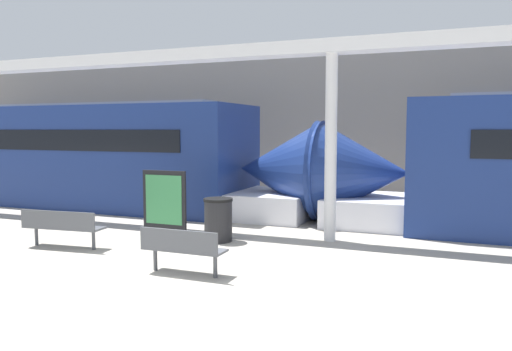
# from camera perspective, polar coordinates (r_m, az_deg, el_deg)

# --- Properties ---
(ground_plane) EXTENTS (60.00, 60.00, 0.00)m
(ground_plane) POSITION_cam_1_polar(r_m,az_deg,el_deg) (8.37, -11.96, -11.46)
(ground_plane) COLOR #A8A093
(station_wall) EXTENTS (56.00, 0.20, 5.00)m
(station_wall) POSITION_cam_1_polar(r_m,az_deg,el_deg) (17.75, 7.26, 5.55)
(station_wall) COLOR gray
(station_wall) RESTS_ON ground_plane
(train_right) EXTENTS (16.84, 2.93, 3.20)m
(train_right) POSITION_cam_1_polar(r_m,az_deg,el_deg) (17.34, -20.66, 2.03)
(train_right) COLOR navy
(train_right) RESTS_ON ground_plane
(bench_near) EXTENTS (1.42, 0.45, 0.78)m
(bench_near) POSITION_cam_1_polar(r_m,az_deg,el_deg) (8.35, -8.45, -8.08)
(bench_near) COLOR #4C4F54
(bench_near) RESTS_ON ground_plane
(bench_far) EXTENTS (1.74, 0.61, 0.78)m
(bench_far) POSITION_cam_1_polar(r_m,az_deg,el_deg) (10.82, -21.34, -5.30)
(bench_far) COLOR #4C4F54
(bench_far) RESTS_ON ground_plane
(trash_bin) EXTENTS (0.63, 0.63, 0.93)m
(trash_bin) POSITION_cam_1_polar(r_m,az_deg,el_deg) (10.77, -4.34, -5.05)
(trash_bin) COLOR black
(trash_bin) RESTS_ON ground_plane
(poster_board) EXTENTS (1.10, 0.07, 1.47)m
(poster_board) POSITION_cam_1_polar(r_m,az_deg,el_deg) (11.53, -10.43, -3.05)
(poster_board) COLOR black
(poster_board) RESTS_ON ground_plane
(support_column_near) EXTENTS (0.25, 0.25, 3.98)m
(support_column_near) POSITION_cam_1_polar(r_m,az_deg,el_deg) (10.74, 8.54, 3.05)
(support_column_near) COLOR silver
(support_column_near) RESTS_ON ground_plane
(canopy_beam) EXTENTS (28.00, 0.60, 0.28)m
(canopy_beam) POSITION_cam_1_polar(r_m,az_deg,el_deg) (10.87, 8.70, 14.34)
(canopy_beam) COLOR silver
(canopy_beam) RESTS_ON support_column_near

